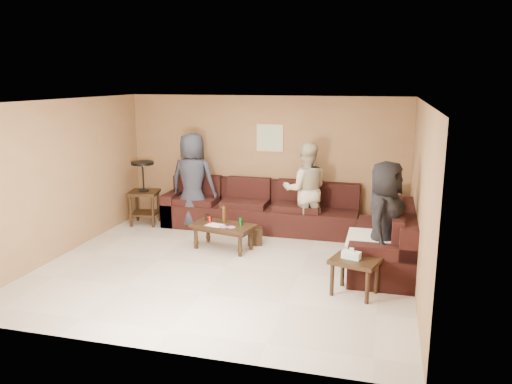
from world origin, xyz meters
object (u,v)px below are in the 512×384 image
side_table_right (355,264)px  person_left (193,181)px  coffee_table (223,228)px  person_middle (306,190)px  end_table_left (144,192)px  waste_bin (255,236)px  person_right (385,221)px  sectional_sofa (296,223)px

side_table_right → person_left: (-3.21, 2.38, 0.49)m
coffee_table → person_middle: bearing=42.5°
end_table_left → waste_bin: 2.56m
end_table_left → person_left: (1.01, 0.06, 0.26)m
coffee_table → side_table_right: (2.25, -1.29, 0.06)m
coffee_table → waste_bin: size_ratio=3.85×
side_table_right → person_right: 0.88m
sectional_sofa → person_left: size_ratio=2.55×
side_table_right → coffee_table: bearing=150.2°
sectional_sofa → person_middle: size_ratio=2.72×
person_middle → coffee_table: bearing=27.6°
person_left → person_right: 3.95m
person_left → person_right: (3.57, -1.69, -0.06)m
end_table_left → side_table_right: (4.22, -2.32, -0.23)m
sectional_sofa → coffee_table: bearing=-146.0°
sectional_sofa → coffee_table: (-1.11, -0.75, 0.05)m
coffee_table → person_middle: 1.71m
side_table_right → person_left: size_ratio=0.39×
side_table_right → person_left: person_left is taller
waste_bin → person_right: size_ratio=0.17×
coffee_table → waste_bin: coffee_table is taller
side_table_right → sectional_sofa: bearing=119.2°
side_table_right → person_right: person_right is taller
sectional_sofa → person_right: (1.49, -1.35, 0.53)m
side_table_right → person_right: bearing=62.8°
sectional_sofa → waste_bin: 0.77m
coffee_table → person_middle: size_ratio=0.66×
waste_bin → person_middle: person_middle is taller
end_table_left → person_middle: (3.18, 0.08, 0.20)m
waste_bin → person_left: bearing=153.6°
person_right → person_left: bearing=80.6°
sectional_sofa → end_table_left: (-3.08, 0.28, 0.33)m
person_right → sectional_sofa: bearing=63.8°
side_table_right → person_right: (0.35, 0.69, 0.43)m
person_left → person_middle: (2.17, 0.02, -0.06)m
sectional_sofa → person_left: 2.18m
end_table_left → person_left: bearing=3.4°
sectional_sofa → waste_bin: (-0.66, -0.36, -0.18)m
sectional_sofa → coffee_table: 1.34m
coffee_table → person_right: size_ratio=0.66×
coffee_table → person_right: (2.61, -0.60, 0.48)m
person_middle → person_right: (1.40, -1.71, -0.00)m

